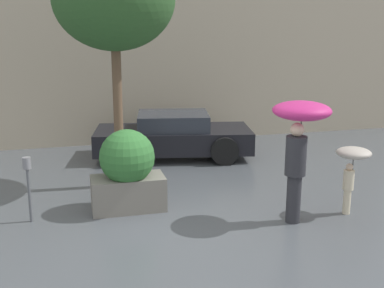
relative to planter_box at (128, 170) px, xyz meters
The scene contains 7 objects.
ground_plane 1.51m from the planter_box, 58.98° to the right, with size 40.00×40.00×0.00m, color #51565B.
building_facade 5.87m from the planter_box, 82.85° to the left, with size 18.00×0.30×6.00m.
planter_box is the anchor object (origin of this frame).
person_adult 3.14m from the planter_box, 24.15° to the right, with size 0.99×0.99×2.09m.
person_child 4.03m from the planter_box, 17.12° to the right, with size 0.61×0.61×1.22m.
parked_car_near 3.79m from the planter_box, 64.89° to the left, with size 4.20×2.44×1.15m.
parking_meter 1.72m from the planter_box, behind, with size 0.14×0.14×1.16m.
Camera 1 is at (-1.65, -7.28, 3.29)m, focal length 45.00 mm.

